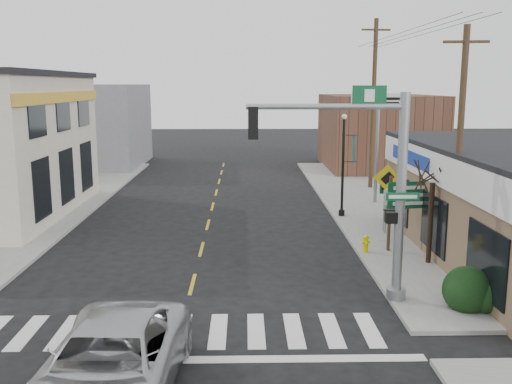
{
  "coord_description": "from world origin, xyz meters",
  "views": [
    {
      "loc": [
        1.71,
        -13.68,
        6.39
      ],
      "look_at": [
        2.1,
        5.31,
        2.8
      ],
      "focal_mm": 40.0,
      "sensor_mm": 36.0,
      "label": 1
    }
  ],
  "objects_px": {
    "lamp_post": "(344,157)",
    "guide_sign": "(408,203)",
    "utility_pole_near": "(459,151)",
    "utility_pole_far": "(373,103)",
    "dance_center_sign": "(378,116)",
    "traffic_signal_pole": "(376,175)",
    "bare_tree": "(434,168)",
    "suv": "(110,365)",
    "fire_hydrant": "(366,243)"
  },
  "relations": [
    {
      "from": "traffic_signal_pole",
      "to": "bare_tree",
      "type": "xyz_separation_m",
      "value": [
        2.81,
        3.46,
        -0.31
      ]
    },
    {
      "from": "guide_sign",
      "to": "fire_hydrant",
      "type": "relative_size",
      "value": 4.36
    },
    {
      "from": "traffic_signal_pole",
      "to": "bare_tree",
      "type": "bearing_deg",
      "value": 50.69
    },
    {
      "from": "utility_pole_near",
      "to": "utility_pole_far",
      "type": "relative_size",
      "value": 0.8
    },
    {
      "from": "traffic_signal_pole",
      "to": "utility_pole_near",
      "type": "height_order",
      "value": "utility_pole_near"
    },
    {
      "from": "bare_tree",
      "to": "guide_sign",
      "type": "bearing_deg",
      "value": 104.74
    },
    {
      "from": "suv",
      "to": "fire_hydrant",
      "type": "bearing_deg",
      "value": 56.51
    },
    {
      "from": "utility_pole_far",
      "to": "traffic_signal_pole",
      "type": "bearing_deg",
      "value": -108.58
    },
    {
      "from": "lamp_post",
      "to": "bare_tree",
      "type": "distance_m",
      "value": 7.68
    },
    {
      "from": "lamp_post",
      "to": "utility_pole_near",
      "type": "height_order",
      "value": "utility_pole_near"
    },
    {
      "from": "traffic_signal_pole",
      "to": "bare_tree",
      "type": "distance_m",
      "value": 4.47
    },
    {
      "from": "fire_hydrant",
      "to": "bare_tree",
      "type": "distance_m",
      "value": 3.87
    },
    {
      "from": "dance_center_sign",
      "to": "fire_hydrant",
      "type": "bearing_deg",
      "value": -87.78
    },
    {
      "from": "fire_hydrant",
      "to": "dance_center_sign",
      "type": "relative_size",
      "value": 0.11
    },
    {
      "from": "utility_pole_near",
      "to": "traffic_signal_pole",
      "type": "bearing_deg",
      "value": -139.48
    },
    {
      "from": "dance_center_sign",
      "to": "bare_tree",
      "type": "bearing_deg",
      "value": -75.59
    },
    {
      "from": "fire_hydrant",
      "to": "traffic_signal_pole",
      "type": "bearing_deg",
      "value": -99.95
    },
    {
      "from": "traffic_signal_pole",
      "to": "dance_center_sign",
      "type": "distance_m",
      "value": 14.51
    },
    {
      "from": "fire_hydrant",
      "to": "utility_pole_near",
      "type": "xyz_separation_m",
      "value": [
        2.31,
        -2.68,
        3.79
      ]
    },
    {
      "from": "suv",
      "to": "lamp_post",
      "type": "bearing_deg",
      "value": 67.69
    },
    {
      "from": "fire_hydrant",
      "to": "utility_pole_far",
      "type": "bearing_deg",
      "value": 76.97
    },
    {
      "from": "traffic_signal_pole",
      "to": "utility_pole_far",
      "type": "height_order",
      "value": "utility_pole_far"
    },
    {
      "from": "guide_sign",
      "to": "dance_center_sign",
      "type": "relative_size",
      "value": 0.48
    },
    {
      "from": "guide_sign",
      "to": "utility_pole_far",
      "type": "bearing_deg",
      "value": 74.74
    },
    {
      "from": "utility_pole_near",
      "to": "utility_pole_far",
      "type": "distance_m",
      "value": 16.55
    },
    {
      "from": "utility_pole_near",
      "to": "utility_pole_far",
      "type": "height_order",
      "value": "utility_pole_far"
    },
    {
      "from": "lamp_post",
      "to": "dance_center_sign",
      "type": "relative_size",
      "value": 0.81
    },
    {
      "from": "traffic_signal_pole",
      "to": "dance_center_sign",
      "type": "xyz_separation_m",
      "value": [
        3.3,
        14.1,
        0.92
      ]
    },
    {
      "from": "guide_sign",
      "to": "lamp_post",
      "type": "xyz_separation_m",
      "value": [
        -1.41,
        5.95,
        0.98
      ]
    },
    {
      "from": "dance_center_sign",
      "to": "utility_pole_near",
      "type": "relative_size",
      "value": 0.75
    },
    {
      "from": "fire_hydrant",
      "to": "bare_tree",
      "type": "relative_size",
      "value": 0.15
    },
    {
      "from": "suv",
      "to": "utility_pole_near",
      "type": "height_order",
      "value": "utility_pole_near"
    },
    {
      "from": "lamp_post",
      "to": "utility_pole_near",
      "type": "relative_size",
      "value": 0.6
    },
    {
      "from": "guide_sign",
      "to": "lamp_post",
      "type": "height_order",
      "value": "lamp_post"
    },
    {
      "from": "suv",
      "to": "utility_pole_far",
      "type": "relative_size",
      "value": 0.57
    },
    {
      "from": "suv",
      "to": "fire_hydrant",
      "type": "xyz_separation_m",
      "value": [
        7.33,
        10.06,
        -0.31
      ]
    },
    {
      "from": "guide_sign",
      "to": "utility_pole_far",
      "type": "relative_size",
      "value": 0.29
    },
    {
      "from": "lamp_post",
      "to": "guide_sign",
      "type": "bearing_deg",
      "value": -65.01
    },
    {
      "from": "bare_tree",
      "to": "utility_pole_far",
      "type": "bearing_deg",
      "value": 85.37
    },
    {
      "from": "fire_hydrant",
      "to": "suv",
      "type": "bearing_deg",
      "value": -126.07
    },
    {
      "from": "traffic_signal_pole",
      "to": "lamp_post",
      "type": "bearing_deg",
      "value": 84.5
    },
    {
      "from": "guide_sign",
      "to": "bare_tree",
      "type": "bearing_deg",
      "value": -83.75
    },
    {
      "from": "dance_center_sign",
      "to": "utility_pole_near",
      "type": "bearing_deg",
      "value": -73.67
    },
    {
      "from": "traffic_signal_pole",
      "to": "fire_hydrant",
      "type": "relative_size",
      "value": 9.4
    },
    {
      "from": "traffic_signal_pole",
      "to": "bare_tree",
      "type": "height_order",
      "value": "traffic_signal_pole"
    },
    {
      "from": "suv",
      "to": "dance_center_sign",
      "type": "relative_size",
      "value": 0.95
    },
    {
      "from": "utility_pole_near",
      "to": "utility_pole_far",
      "type": "bearing_deg",
      "value": 93.49
    },
    {
      "from": "dance_center_sign",
      "to": "utility_pole_far",
      "type": "bearing_deg",
      "value": 97.78
    },
    {
      "from": "suv",
      "to": "lamp_post",
      "type": "xyz_separation_m",
      "value": [
        7.5,
        16.16,
        2.17
      ]
    },
    {
      "from": "bare_tree",
      "to": "traffic_signal_pole",
      "type": "bearing_deg",
      "value": -129.13
    }
  ]
}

